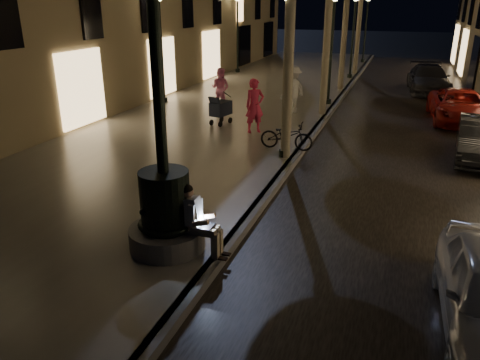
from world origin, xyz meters
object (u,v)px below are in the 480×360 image
at_px(lamp_left_c, 238,22).
at_px(car_third, 460,107).
at_px(lamp_curb_b, 332,33).
at_px(lamp_curb_d, 367,19).
at_px(stroller, 221,109).
at_px(car_rear, 429,79).
at_px(pedestrian_red, 255,106).
at_px(lamp_curb_c, 354,24).
at_px(lamp_left_b, 160,32).
at_px(seated_man_laptop, 197,218).
at_px(bicycle, 286,136).
at_px(fountain_lamppost, 165,197).
at_px(pedestrian_white, 293,90).
at_px(lamp_curb_a, 287,50).
at_px(pedestrian_pink, 220,88).

xyz_separation_m(lamp_left_c, car_third, (12.38, -8.89, -2.61)).
height_order(lamp_curb_b, lamp_curb_d, same).
relative_size(lamp_curb_b, stroller, 4.04).
height_order(lamp_left_c, car_rear, lamp_left_c).
bearing_deg(pedestrian_red, lamp_curb_c, 43.91).
distance_m(lamp_left_b, car_rear, 13.97).
bearing_deg(lamp_curb_d, seated_man_laptop, -90.17).
bearing_deg(lamp_curb_c, bicycle, -90.37).
distance_m(lamp_curb_b, bicycle, 7.74).
height_order(fountain_lamppost, pedestrian_white, fountain_lamppost).
distance_m(fountain_lamppost, pedestrian_red, 8.36).
xyz_separation_m(fountain_lamppost, lamp_curb_d, (0.70, 30.00, 2.02)).
relative_size(lamp_left_c, car_third, 1.08).
bearing_deg(stroller, lamp_left_c, 119.86).
height_order(fountain_lamppost, car_rear, fountain_lamppost).
bearing_deg(lamp_curb_b, lamp_curb_a, -90.00).
height_order(lamp_left_c, pedestrian_pink, lamp_left_c).
distance_m(lamp_curb_d, car_rear, 11.48).
height_order(lamp_left_b, car_third, lamp_left_b).
relative_size(fountain_lamppost, lamp_left_b, 1.08).
xyz_separation_m(lamp_curb_a, bicycle, (-0.10, 0.71, -2.61)).
relative_size(lamp_curb_b, pedestrian_pink, 2.85).
relative_size(lamp_left_b, car_rear, 1.02).
xyz_separation_m(lamp_curb_b, lamp_left_b, (-7.10, -2.00, 0.00)).
bearing_deg(pedestrian_pink, lamp_left_c, -69.20).
bearing_deg(seated_man_laptop, lamp_left_b, 120.30).
relative_size(lamp_curb_a, bicycle, 2.94).
distance_m(lamp_curb_c, pedestrian_white, 10.55).
xyz_separation_m(lamp_left_c, pedestrian_white, (5.99, -10.28, -2.09)).
bearing_deg(pedestrian_pink, fountain_lamppost, 111.89).
distance_m(lamp_curb_b, lamp_curb_d, 16.00).
bearing_deg(lamp_left_b, car_rear, 33.92).
xyz_separation_m(lamp_curb_b, stroller, (-3.14, -5.06, -2.44)).
relative_size(lamp_curb_c, lamp_curb_d, 1.00).
relative_size(seated_man_laptop, lamp_left_c, 0.27).
bearing_deg(lamp_curb_c, lamp_curb_a, -90.00).
xyz_separation_m(lamp_curb_a, lamp_curb_c, (0.00, 16.00, 0.00)).
bearing_deg(lamp_curb_b, lamp_curb_c, 90.00).
distance_m(stroller, car_rear, 13.06).
relative_size(fountain_lamppost, car_rear, 1.10).
height_order(lamp_curb_b, lamp_left_c, same).
bearing_deg(lamp_curb_b, bicycle, -90.79).
bearing_deg(seated_man_laptop, pedestrian_pink, 109.47).
relative_size(fountain_lamppost, lamp_curb_b, 1.08).
bearing_deg(fountain_lamppost, lamp_curb_a, 83.35).
height_order(lamp_curb_d, bicycle, lamp_curb_d).
bearing_deg(pedestrian_red, lamp_left_b, 106.71).
bearing_deg(stroller, lamp_left_b, 155.26).
distance_m(car_third, car_rear, 6.63).
relative_size(fountain_lamppost, pedestrian_pink, 3.08).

